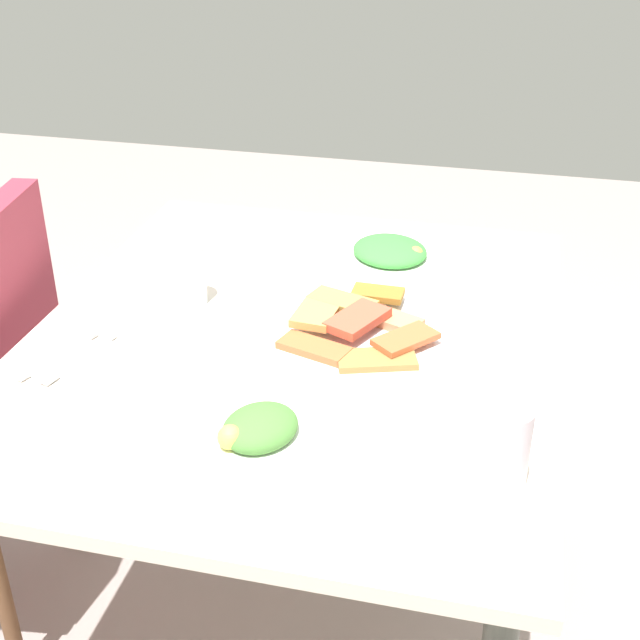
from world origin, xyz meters
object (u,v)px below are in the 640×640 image
salad_plate_rice (390,254)px  paper_napkin (70,358)px  soda_can (504,448)px  spoon (59,355)px  pide_platter (359,331)px  fork (79,358)px  salad_plate_greens (259,432)px  dining_table (295,371)px  drinking_glass (188,273)px

salad_plate_rice → paper_napkin: 0.67m
soda_can → spoon: (0.16, 0.72, -0.06)m
pide_platter → fork: pide_platter is taller
salad_plate_greens → spoon: size_ratio=1.17×
dining_table → fork: 0.37m
soda_can → fork: 0.70m
paper_napkin → spoon: 0.02m
dining_table → drinking_glass: (0.07, 0.22, 0.14)m
drinking_glass → paper_napkin: 0.27m
salad_plate_rice → spoon: 0.68m
fork → salad_plate_greens: bearing=-98.6°
drinking_glass → spoon: (-0.23, 0.14, -0.05)m
salad_plate_greens → fork: 0.38m
fork → spoon: bearing=103.3°
dining_table → pide_platter: pide_platter is taller
pide_platter → salad_plate_greens: salad_plate_greens is taller
salad_plate_greens → paper_napkin: salad_plate_greens is taller
paper_napkin → salad_plate_rice: bearing=-42.1°
soda_can → paper_napkin: (0.16, 0.70, -0.06)m
spoon → dining_table: bearing=-47.0°
dining_table → pide_platter: size_ratio=3.35×
dining_table → fork: bearing=117.6°
pide_platter → paper_napkin: bearing=111.5°
salad_plate_greens → drinking_glass: bearing=33.5°
dining_table → pide_platter: bearing=-85.0°
drinking_glass → salad_plate_greens: bearing=-146.5°
spoon → salad_plate_greens: bearing=-92.2°
fork → pide_platter: bearing=-54.4°
soda_can → paper_napkin: size_ratio=1.05×
salad_plate_rice → fork: size_ratio=1.39×
drinking_glass → paper_napkin: drinking_glass is taller
salad_plate_rice → spoon: size_ratio=1.38×
pide_platter → salad_plate_rice: bearing=-0.3°
salad_plate_greens → paper_napkin: size_ratio=1.74×
salad_plate_rice → drinking_glass: (-0.26, 0.33, 0.04)m
salad_plate_rice → soda_can: soda_can is taller
salad_plate_rice → fork: bearing=139.1°
dining_table → salad_plate_rice: (0.33, -0.11, 0.09)m
pide_platter → salad_plate_greens: bearing=165.7°
dining_table → spoon: spoon is taller
salad_plate_rice → pide_platter: bearing=179.7°
dining_table → salad_plate_greens: bearing=-174.3°
pide_platter → soda_can: (-0.33, -0.26, 0.05)m
salad_plate_rice → paper_napkin: salad_plate_rice is taller
dining_table → fork: size_ratio=6.33×
paper_napkin → spoon: (0.00, 0.02, 0.00)m
spoon → fork: bearing=-72.2°
soda_can → drinking_glass: bearing=56.1°
salad_plate_greens → spoon: 0.41m
pide_platter → drinking_glass: bearing=80.2°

